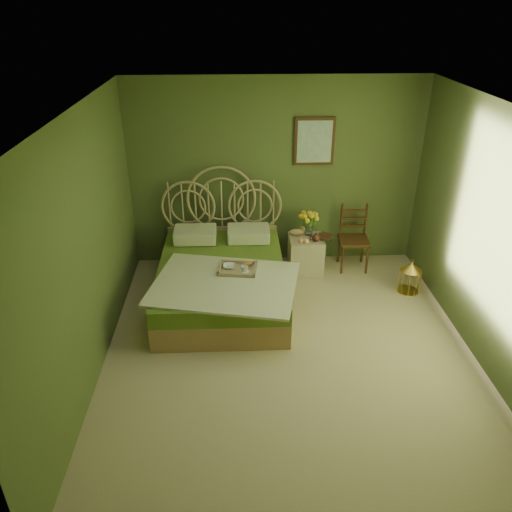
{
  "coord_description": "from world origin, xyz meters",
  "views": [
    {
      "loc": [
        -0.56,
        -4.32,
        3.48
      ],
      "look_at": [
        -0.32,
        1.0,
        0.69
      ],
      "focal_mm": 35.0,
      "sensor_mm": 36.0,
      "label": 1
    }
  ],
  "objects_px": {
    "nightstand": "(306,248)",
    "bed": "(222,277)",
    "birdcage": "(410,277)",
    "chair": "(353,233)"
  },
  "relations": [
    {
      "from": "bed",
      "to": "chair",
      "type": "xyz_separation_m",
      "value": [
        1.84,
        0.82,
        0.19
      ]
    },
    {
      "from": "chair",
      "to": "bed",
      "type": "bearing_deg",
      "value": -153.4
    },
    {
      "from": "nightstand",
      "to": "birdcage",
      "type": "distance_m",
      "value": 1.44
    },
    {
      "from": "nightstand",
      "to": "birdcage",
      "type": "bearing_deg",
      "value": -26.14
    },
    {
      "from": "chair",
      "to": "birdcage",
      "type": "bearing_deg",
      "value": -48.47
    },
    {
      "from": "nightstand",
      "to": "chair",
      "type": "relative_size",
      "value": 1.03
    },
    {
      "from": "bed",
      "to": "nightstand",
      "type": "distance_m",
      "value": 1.36
    },
    {
      "from": "chair",
      "to": "birdcage",
      "type": "distance_m",
      "value": 1.01
    },
    {
      "from": "nightstand",
      "to": "bed",
      "type": "bearing_deg",
      "value": -149.15
    },
    {
      "from": "chair",
      "to": "birdcage",
      "type": "xyz_separation_m",
      "value": [
        0.61,
        -0.75,
        -0.3
      ]
    }
  ]
}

